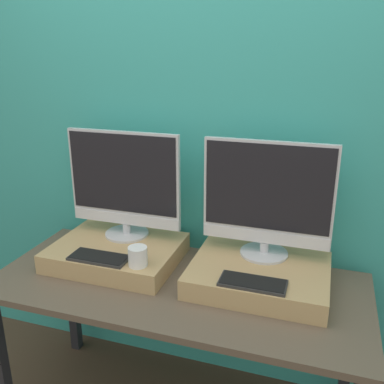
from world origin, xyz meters
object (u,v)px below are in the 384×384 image
(monitor_left, at_px, (124,184))
(keyboard_left, at_px, (99,257))
(monitor_right, at_px, (267,199))
(keyboard_right, at_px, (253,283))
(mug, at_px, (138,256))

(monitor_left, bearing_deg, keyboard_left, -90.00)
(monitor_right, height_order, keyboard_right, monitor_right)
(keyboard_left, relative_size, monitor_right, 0.47)
(mug, bearing_deg, monitor_right, 28.78)
(monitor_left, height_order, monitor_right, same)
(monitor_right, xyz_separation_m, keyboard_right, (-0.00, -0.28, -0.26))
(monitor_left, xyz_separation_m, monitor_right, (0.69, 0.00, 0.00))
(monitor_right, bearing_deg, mug, -151.22)
(mug, height_order, monitor_right, monitor_right)
(keyboard_right, bearing_deg, keyboard_left, 180.00)
(mug, relative_size, keyboard_right, 0.32)
(keyboard_left, distance_m, monitor_right, 0.79)
(monitor_left, bearing_deg, monitor_right, 0.00)
(mug, bearing_deg, keyboard_left, 180.00)
(keyboard_left, bearing_deg, mug, 0.00)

